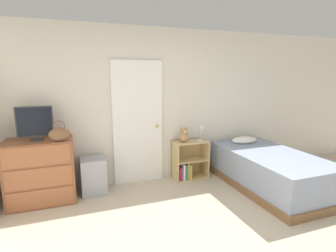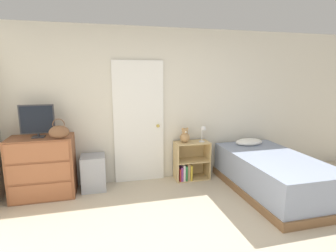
{
  "view_description": "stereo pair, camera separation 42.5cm",
  "coord_description": "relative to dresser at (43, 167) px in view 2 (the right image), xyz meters",
  "views": [
    {
      "loc": [
        -1.26,
        -1.98,
        1.79
      ],
      "look_at": [
        0.18,
        1.94,
        0.98
      ],
      "focal_mm": 28.0,
      "sensor_mm": 36.0,
      "label": 1
    },
    {
      "loc": [
        -0.85,
        -2.1,
        1.79
      ],
      "look_at": [
        0.18,
        1.94,
        0.98
      ],
      "focal_mm": 28.0,
      "sensor_mm": 36.0,
      "label": 2
    }
  ],
  "objects": [
    {
      "name": "storage_bin",
      "position": [
        0.71,
        0.07,
        -0.18
      ],
      "size": [
        0.37,
        0.37,
        0.55
      ],
      "color": "#999EA8",
      "rests_on": "ground_plane"
    },
    {
      "name": "teddy_bear",
      "position": [
        2.23,
        0.09,
        0.32
      ],
      "size": [
        0.17,
        0.17,
        0.26
      ],
      "color": "tan",
      "rests_on": "bookshelf"
    },
    {
      "name": "desk_lamp",
      "position": [
        2.54,
        0.05,
        0.41
      ],
      "size": [
        0.11,
        0.11,
        0.28
      ],
      "color": "silver",
      "rests_on": "bookshelf"
    },
    {
      "name": "door_closed",
      "position": [
        1.47,
        0.25,
        0.56
      ],
      "size": [
        0.83,
        0.09,
        2.02
      ],
      "color": "white",
      "rests_on": "ground_plane"
    },
    {
      "name": "bed",
      "position": [
        3.38,
        -0.72,
        -0.16
      ],
      "size": [
        1.1,
        1.97,
        0.69
      ],
      "color": "brown",
      "rests_on": "ground_plane"
    },
    {
      "name": "dresser",
      "position": [
        0.0,
        0.0,
        0.0
      ],
      "size": [
        0.89,
        0.51,
        0.91
      ],
      "color": "brown",
      "rests_on": "ground_plane"
    },
    {
      "name": "tv",
      "position": [
        -0.02,
        0.0,
        0.7
      ],
      "size": [
        0.47,
        0.16,
        0.47
      ],
      "color": "#2D2D33",
      "rests_on": "dresser"
    },
    {
      "name": "handbag",
      "position": [
        0.29,
        -0.17,
        0.56
      ],
      "size": [
        0.27,
        0.09,
        0.29
      ],
      "color": "brown",
      "rests_on": "dresser"
    },
    {
      "name": "bookshelf",
      "position": [
        2.31,
        0.1,
        -0.19
      ],
      "size": [
        0.59,
        0.32,
        0.66
      ],
      "color": "tan",
      "rests_on": "ground_plane"
    },
    {
      "name": "wall_back",
      "position": [
        1.74,
        0.3,
        0.82
      ],
      "size": [
        10.0,
        0.06,
        2.55
      ],
      "color": "beige",
      "rests_on": "ground_plane"
    }
  ]
}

